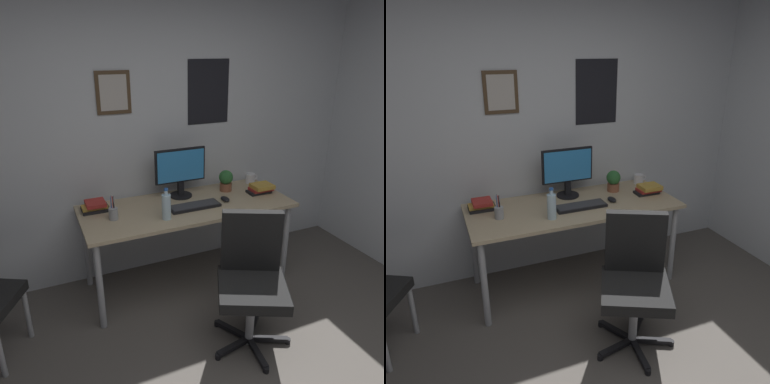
{
  "view_description": "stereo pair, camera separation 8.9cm",
  "coord_description": "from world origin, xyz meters",
  "views": [
    {
      "loc": [
        -0.9,
        -0.98,
        2.0
      ],
      "look_at": [
        0.24,
        1.61,
        0.9
      ],
      "focal_mm": 35.13,
      "sensor_mm": 36.0,
      "label": 1
    },
    {
      "loc": [
        -0.82,
        -1.01,
        2.0
      ],
      "look_at": [
        0.24,
        1.61,
        0.9
      ],
      "focal_mm": 35.13,
      "sensor_mm": 36.0,
      "label": 2
    }
  ],
  "objects": [
    {
      "name": "computer_mouse",
      "position": [
        0.58,
        1.65,
        0.77
      ],
      "size": [
        0.06,
        0.11,
        0.04
      ],
      "color": "black",
      "rests_on": "desk"
    },
    {
      "name": "keyboard",
      "position": [
        0.28,
        1.63,
        0.77
      ],
      "size": [
        0.43,
        0.15,
        0.03
      ],
      "color": "black",
      "rests_on": "desk"
    },
    {
      "name": "book_stack_right",
      "position": [
        -0.49,
        1.9,
        0.79
      ],
      "size": [
        0.22,
        0.17,
        0.08
      ],
      "color": "black",
      "rests_on": "desk"
    },
    {
      "name": "pen_cup",
      "position": [
        -0.39,
        1.67,
        0.81
      ],
      "size": [
        0.07,
        0.07,
        0.2
      ],
      "color": "#9EA0A5",
      "rests_on": "desk"
    },
    {
      "name": "office_chair",
      "position": [
        0.38,
        0.89,
        0.53
      ],
      "size": [
        0.61,
        0.61,
        0.95
      ],
      "color": "black",
      "rests_on": "ground_plane"
    },
    {
      "name": "desk",
      "position": [
        0.24,
        1.71,
        0.68
      ],
      "size": [
        1.77,
        0.72,
        0.75
      ],
      "color": "tan",
      "rests_on": "ground_plane"
    },
    {
      "name": "book_stack_left",
      "position": [
        0.97,
        1.69,
        0.8
      ],
      "size": [
        0.23,
        0.16,
        0.08
      ],
      "color": "black",
      "rests_on": "desk"
    },
    {
      "name": "wall_back",
      "position": [
        0.0,
        2.15,
        1.3
      ],
      "size": [
        4.4,
        0.1,
        2.6
      ],
      "color": "silver",
      "rests_on": "ground_plane"
    },
    {
      "name": "water_bottle",
      "position": [
        -0.01,
        1.51,
        0.86
      ],
      "size": [
        0.07,
        0.07,
        0.25
      ],
      "color": "silver",
      "rests_on": "desk"
    },
    {
      "name": "monitor",
      "position": [
        0.27,
        1.91,
        0.99
      ],
      "size": [
        0.46,
        0.2,
        0.43
      ],
      "color": "black",
      "rests_on": "desk"
    },
    {
      "name": "coffee_mug_near",
      "position": [
        1.02,
        1.96,
        0.8
      ],
      "size": [
        0.13,
        0.09,
        0.09
      ],
      "color": "white",
      "rests_on": "desk"
    },
    {
      "name": "potted_plant",
      "position": [
        0.7,
        1.87,
        0.86
      ],
      "size": [
        0.13,
        0.13,
        0.19
      ],
      "color": "brown",
      "rests_on": "desk"
    }
  ]
}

